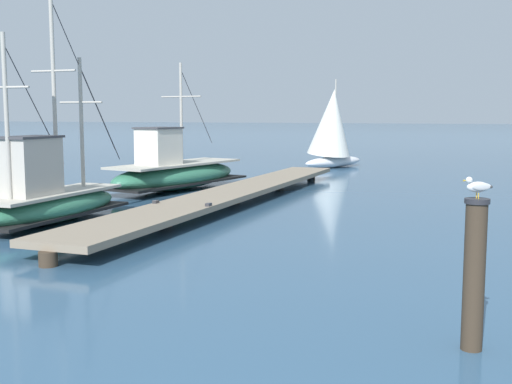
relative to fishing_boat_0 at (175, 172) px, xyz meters
name	(u,v)px	position (x,y,z in m)	size (l,w,h in m)	color
floating_dock	(234,192)	(3.64, -2.68, -0.31)	(2.08, 18.96, 0.53)	gray
fishing_boat_0	(175,172)	(0.00, 0.00, 0.00)	(3.30, 7.09, 4.84)	#337556
fishing_boat_1	(48,197)	(0.55, -7.99, 0.03)	(1.66, 5.98, 6.23)	#337556
mooring_piling	(474,272)	(11.55, -13.62, 0.31)	(0.30, 0.30, 1.88)	#3D3023
perched_seagull	(478,186)	(11.56, -13.62, 1.36)	(0.35, 0.26, 0.27)	gold
distant_sailboat	(332,128)	(2.99, 12.16, 1.49)	(3.36, 4.71, 4.74)	silver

